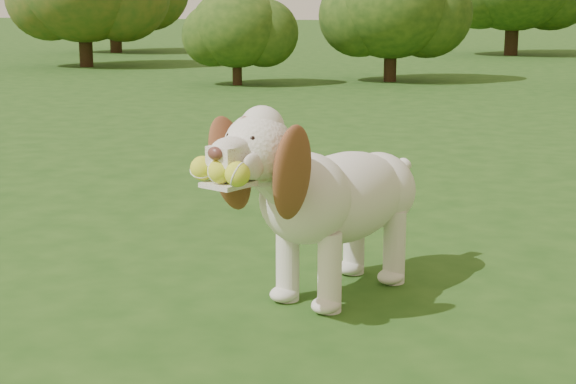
# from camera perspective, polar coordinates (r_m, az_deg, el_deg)

# --- Properties ---
(ground) EXTENTS (80.00, 80.00, 0.00)m
(ground) POSITION_cam_1_polar(r_m,az_deg,el_deg) (3.34, 8.84, -6.09)
(ground) COLOR #1E4513
(ground) RESTS_ON ground
(dog) EXTENTS (0.67, 1.07, 0.73)m
(dog) POSITION_cam_1_polar(r_m,az_deg,el_deg) (3.10, 2.63, -0.03)
(dog) COLOR silver
(dog) RESTS_ON ground
(shrub_a) EXTENTS (1.14, 1.14, 1.18)m
(shrub_a) POSITION_cam_1_polar(r_m,az_deg,el_deg) (10.99, -3.34, 10.54)
(shrub_a) COLOR #382314
(shrub_a) RESTS_ON ground
(shrub_b) EXTENTS (1.57, 1.57, 1.62)m
(shrub_b) POSITION_cam_1_polar(r_m,az_deg,el_deg) (11.51, 6.71, 11.85)
(shrub_b) COLOR #382314
(shrub_b) RESTS_ON ground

